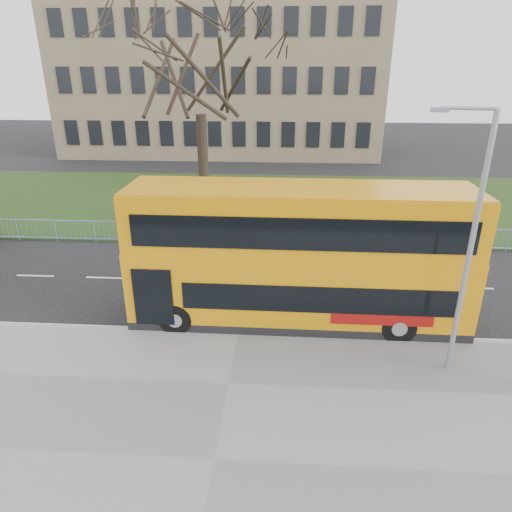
{
  "coord_description": "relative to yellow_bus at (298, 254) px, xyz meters",
  "views": [
    {
      "loc": [
        1.41,
        -14.26,
        8.2
      ],
      "look_at": [
        0.43,
        1.0,
        1.79
      ],
      "focal_mm": 32.0,
      "sensor_mm": 36.0,
      "label": 1
    }
  ],
  "objects": [
    {
      "name": "street_lamp",
      "position": [
        4.24,
        -2.62,
        1.58
      ],
      "size": [
        1.52,
        0.36,
        7.2
      ],
      "rotation": [
        0.0,
        0.0,
        -0.15
      ],
      "color": "#919499",
      "rests_on": "pavement"
    },
    {
      "name": "kerb",
      "position": [
        -1.91,
        -1.18,
        -2.42
      ],
      "size": [
        80.0,
        0.2,
        0.14
      ],
      "primitive_type": "cube",
      "color": "gray",
      "rests_on": "ground"
    },
    {
      "name": "pavement",
      "position": [
        -1.91,
        -6.38,
        -2.43
      ],
      "size": [
        80.0,
        10.5,
        0.12
      ],
      "primitive_type": "cube",
      "color": "slate",
      "rests_on": "ground"
    },
    {
      "name": "ground",
      "position": [
        -1.91,
        0.37,
        -2.49
      ],
      "size": [
        120.0,
        120.0,
        0.0
      ],
      "primitive_type": "plane",
      "color": "black",
      "rests_on": "ground"
    },
    {
      "name": "bare_tree",
      "position": [
        -4.91,
        10.37,
        4.48
      ],
      "size": [
        9.65,
        9.65,
        13.78
      ],
      "primitive_type": null,
      "color": "black",
      "rests_on": "grass_verge"
    },
    {
      "name": "civic_building",
      "position": [
        -6.91,
        35.37,
        4.51
      ],
      "size": [
        30.0,
        15.0,
        14.0
      ],
      "primitive_type": "cube",
      "color": "#806851",
      "rests_on": "ground"
    },
    {
      "name": "yellow_bus",
      "position": [
        0.0,
        0.0,
        0.0
      ],
      "size": [
        11.09,
        2.75,
        4.64
      ],
      "rotation": [
        0.0,
        0.0,
        -0.01
      ],
      "color": "orange",
      "rests_on": "ground"
    },
    {
      "name": "guard_railing",
      "position": [
        -1.91,
        6.97,
        -1.94
      ],
      "size": [
        40.0,
        0.12,
        1.1
      ],
      "primitive_type": null,
      "color": "#7DA9DE",
      "rests_on": "ground"
    },
    {
      "name": "grass_verge",
      "position": [
        -1.91,
        14.67,
        -2.45
      ],
      "size": [
        80.0,
        15.4,
        0.08
      ],
      "primitive_type": "cube",
      "color": "#1B3312",
      "rests_on": "ground"
    }
  ]
}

